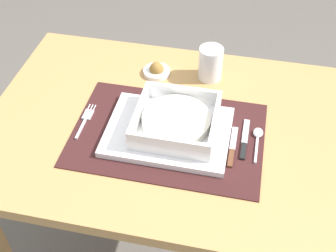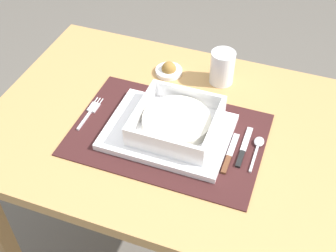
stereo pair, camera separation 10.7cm
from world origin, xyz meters
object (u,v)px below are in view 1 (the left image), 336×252
at_px(dining_table, 166,156).
at_px(bread_knife, 232,149).
at_px(porridge_bowl, 176,122).
at_px(butter_knife, 244,141).
at_px(condiment_saucer, 157,70).
at_px(fork, 86,118).
at_px(drinking_glass, 210,65).
at_px(spoon, 258,136).

xyz_separation_m(dining_table, bread_knife, (0.17, -0.06, 0.13)).
xyz_separation_m(porridge_bowl, butter_knife, (0.17, 0.00, -0.03)).
relative_size(bread_knife, condiment_saucer, 1.72).
bearing_deg(fork, dining_table, 6.03).
relative_size(porridge_bowl, bread_knife, 1.49).
xyz_separation_m(fork, bread_knife, (0.37, -0.03, 0.00)).
xyz_separation_m(butter_knife, drinking_glass, (-0.12, 0.24, 0.04)).
xyz_separation_m(butter_knife, condiment_saucer, (-0.27, 0.22, 0.00)).
bearing_deg(spoon, bread_knife, -136.06).
bearing_deg(porridge_bowl, butter_knife, 0.13).
bearing_deg(porridge_bowl, bread_knife, -12.19).
xyz_separation_m(dining_table, butter_knife, (0.20, -0.03, 0.13)).
height_order(porridge_bowl, bread_knife, porridge_bowl).
relative_size(dining_table, spoon, 8.07).
height_order(fork, butter_knife, butter_knife).
bearing_deg(spoon, condiment_saucer, 146.59).
distance_m(spoon, bread_knife, 0.08).
relative_size(dining_table, bread_knife, 7.03).
xyz_separation_m(butter_knife, bread_knife, (-0.03, -0.03, 0.00)).
distance_m(spoon, drinking_glass, 0.26).
xyz_separation_m(fork, spoon, (0.43, 0.03, 0.00)).
bearing_deg(drinking_glass, spoon, -55.22).
distance_m(fork, bread_knife, 0.37).
height_order(fork, bread_knife, bread_knife).
relative_size(dining_table, porridge_bowl, 4.73).
bearing_deg(dining_table, condiment_saucer, 109.63).
xyz_separation_m(spoon, butter_knife, (-0.03, -0.02, -0.00)).
bearing_deg(condiment_saucer, dining_table, -70.37).
xyz_separation_m(dining_table, drinking_glass, (0.08, 0.21, 0.16)).
xyz_separation_m(porridge_bowl, condiment_saucer, (-0.10, 0.22, -0.03)).
bearing_deg(butter_knife, spoon, 33.54).
relative_size(fork, butter_knife, 0.94).
distance_m(spoon, butter_knife, 0.04).
bearing_deg(condiment_saucer, drinking_glass, 6.00).
height_order(spoon, bread_knife, spoon).
height_order(spoon, butter_knife, spoon).
distance_m(dining_table, bread_knife, 0.22).
height_order(porridge_bowl, drinking_glass, drinking_glass).
bearing_deg(dining_table, fork, -171.68).
relative_size(dining_table, butter_knife, 6.83).
bearing_deg(drinking_glass, fork, -139.44).
relative_size(fork, bread_knife, 0.97).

